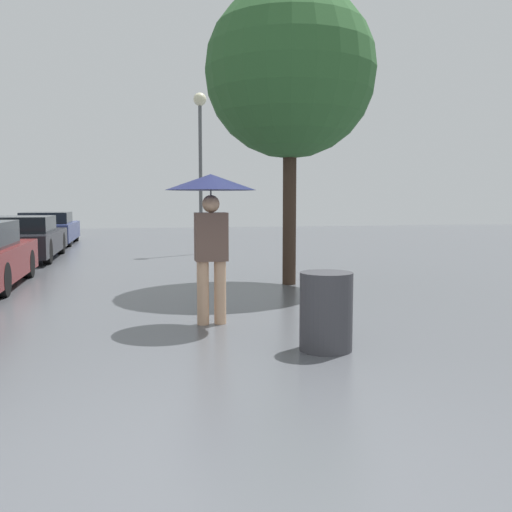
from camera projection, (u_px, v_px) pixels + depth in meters
name	position (u px, v px, depth m)	size (l,w,h in m)	color
ground_plane	(231.00, 481.00, 3.15)	(60.00, 60.00, 0.00)	#4C4F54
pedestrian	(211.00, 203.00, 7.02)	(1.12, 1.12, 1.87)	tan
parked_car_third	(22.00, 239.00, 15.05)	(1.79, 4.59, 1.14)	black
parked_car_farthest	(48.00, 229.00, 20.31)	(1.84, 4.42, 1.15)	navy
tree	(290.00, 73.00, 10.23)	(3.08, 3.08, 5.39)	#38281E
street_lamp	(200.00, 137.00, 16.30)	(0.37, 0.37, 4.61)	#515456
trash_bin	(326.00, 311.00, 5.89)	(0.55, 0.55, 0.81)	#38383D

